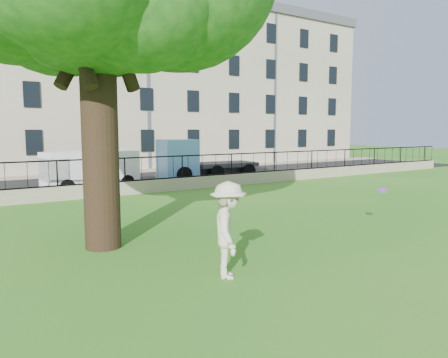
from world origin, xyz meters
TOP-DOWN VIEW (x-y plane):
  - ground at (0.00, 0.00)m, footprint 120.00×120.00m
  - retaining_wall at (0.00, 12.00)m, footprint 50.00×0.40m
  - iron_railing at (0.00, 12.00)m, footprint 50.00×0.05m
  - street at (0.00, 16.70)m, footprint 60.00×9.00m
  - sidewalk at (0.00, 21.90)m, footprint 60.00×1.40m
  - building_row at (0.00, 27.57)m, footprint 56.40×10.40m
  - man at (-2.44, -0.04)m, footprint 1.27×1.47m
  - frisbee at (3.74, 0.86)m, footprint 0.30×0.30m
  - white_van at (-0.75, 14.70)m, footprint 4.72×2.24m
  - blue_truck at (6.50, 15.40)m, footprint 5.95×2.59m

SIDE VIEW (x-z plane):
  - ground at x=0.00m, z-range 0.00..0.00m
  - street at x=0.00m, z-range 0.00..0.01m
  - sidewalk at x=0.00m, z-range 0.00..0.12m
  - retaining_wall at x=0.00m, z-range 0.00..0.60m
  - white_van at x=-0.75m, z-range 0.00..1.92m
  - man at x=-2.44m, z-range 0.00..1.98m
  - iron_railing at x=0.00m, z-range 0.59..1.72m
  - frisbee at x=3.74m, z-range 1.15..1.27m
  - blue_truck at x=6.50m, z-range 0.00..2.43m
  - building_row at x=0.00m, z-range 0.02..13.82m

